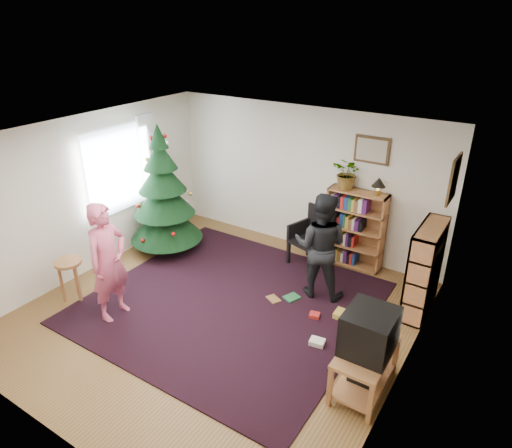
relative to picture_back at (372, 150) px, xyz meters
The scene contains 23 objects.
floor 3.35m from the picture_back, 114.92° to the right, with size 5.00×5.00×0.00m, color brown.
ceiling 2.78m from the picture_back, 114.92° to the right, with size 5.00×5.00×0.00m, color white.
wall_back 1.35m from the picture_back, behind, with size 5.00×0.02×2.50m, color silver.
wall_front 5.15m from the picture_back, 103.02° to the right, with size 5.00×0.02×2.50m, color silver.
wall_left 4.47m from the picture_back, 145.86° to the right, with size 0.02×5.00×2.50m, color silver.
wall_right 2.90m from the picture_back, 61.39° to the right, with size 0.02×5.00×2.50m, color silver.
rug 3.13m from the picture_back, 117.87° to the right, with size 3.80×3.60×0.02m, color black.
window_pane 4.10m from the picture_back, 152.62° to the right, with size 0.04×1.20×1.40m, color silver.
curtain 3.79m from the picture_back, 161.83° to the right, with size 0.06×0.35×1.60m, color silver.
picture_back is the anchor object (origin of this frame).
picture_right 1.51m from the picture_back, 28.69° to the right, with size 0.03×0.50×0.60m.
christmas_tree 3.51m from the picture_back, 154.87° to the right, with size 1.25×1.25×2.26m.
bookshelf_back 1.30m from the picture_back, 125.16° to the right, with size 0.95×0.30×1.30m.
bookshelf_right 1.94m from the picture_back, 35.36° to the right, with size 0.30×0.95×1.30m.
tv_stand 3.35m from the picture_back, 68.54° to the right, with size 0.51×0.91×0.55m.
crt_tv 3.14m from the picture_back, 68.60° to the right, with size 0.52×0.56×0.49m.
armchair 1.65m from the picture_back, 146.88° to the right, with size 0.67×0.68×0.98m.
stool 4.81m from the picture_back, 133.48° to the right, with size 0.38×0.38×0.64m.
person_standing 4.16m from the picture_back, 125.70° to the right, with size 0.61×0.40×1.68m, color #C34E6A.
person_by_chair 1.71m from the picture_back, 98.47° to the right, with size 0.79×0.61×1.62m, color black.
potted_plant 0.51m from the picture_back, 155.42° to the right, with size 0.47×0.41×0.52m, color gray.
table_lamp 0.52m from the picture_back, 33.38° to the right, with size 0.21×0.21×0.29m.
floor_clutter 2.70m from the picture_back, 88.22° to the right, with size 1.56×0.93×0.08m.
Camera 1 is at (3.30, -4.16, 3.88)m, focal length 32.00 mm.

